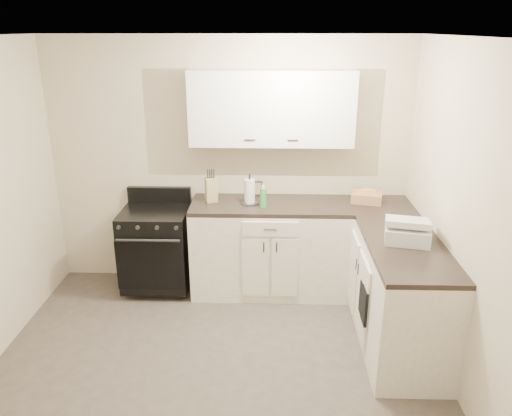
{
  "coord_description": "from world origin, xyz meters",
  "views": [
    {
      "loc": [
        0.42,
        -3.08,
        2.56
      ],
      "look_at": [
        0.3,
        0.85,
        1.13
      ],
      "focal_mm": 35.0,
      "sensor_mm": 36.0,
      "label": 1
    }
  ],
  "objects_px": {
    "stove": "(156,248)",
    "knife_block": "(211,190)",
    "paper_towel": "(250,192)",
    "wicker_basket": "(366,198)",
    "countertop_grill": "(407,233)"
  },
  "relations": [
    {
      "from": "stove",
      "to": "knife_block",
      "type": "bearing_deg",
      "value": 7.03
    },
    {
      "from": "paper_towel",
      "to": "wicker_basket",
      "type": "xyz_separation_m",
      "value": [
        1.14,
        0.07,
        -0.07
      ]
    },
    {
      "from": "knife_block",
      "to": "wicker_basket",
      "type": "distance_m",
      "value": 1.52
    },
    {
      "from": "paper_towel",
      "to": "countertop_grill",
      "type": "bearing_deg",
      "value": -33.36
    },
    {
      "from": "knife_block",
      "to": "paper_towel",
      "type": "relative_size",
      "value": 0.98
    },
    {
      "from": "wicker_basket",
      "to": "countertop_grill",
      "type": "xyz_separation_m",
      "value": [
        0.16,
        -0.93,
        0.01
      ]
    },
    {
      "from": "countertop_grill",
      "to": "paper_towel",
      "type": "bearing_deg",
      "value": 158.75
    },
    {
      "from": "stove",
      "to": "knife_block",
      "type": "distance_m",
      "value": 0.83
    },
    {
      "from": "wicker_basket",
      "to": "countertop_grill",
      "type": "distance_m",
      "value": 0.94
    },
    {
      "from": "stove",
      "to": "paper_towel",
      "type": "relative_size",
      "value": 3.24
    },
    {
      "from": "paper_towel",
      "to": "wicker_basket",
      "type": "height_order",
      "value": "paper_towel"
    },
    {
      "from": "stove",
      "to": "knife_block",
      "type": "height_order",
      "value": "knife_block"
    },
    {
      "from": "wicker_basket",
      "to": "countertop_grill",
      "type": "relative_size",
      "value": 0.85
    },
    {
      "from": "stove",
      "to": "wicker_basket",
      "type": "distance_m",
      "value": 2.15
    },
    {
      "from": "knife_block",
      "to": "paper_towel",
      "type": "xyz_separation_m",
      "value": [
        0.38,
        -0.05,
        0.0
      ]
    }
  ]
}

